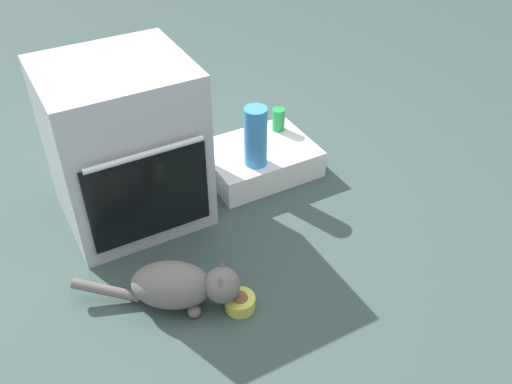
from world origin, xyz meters
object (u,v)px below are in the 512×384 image
object	(u,v)px
oven	(125,145)
cat	(180,285)
water_bottle	(256,137)
soda_can	(278,120)
pantry_cabinet	(259,159)
food_bowl	(240,302)

from	to	relation	value
oven	cat	xyz separation A→B (m)	(-0.03, -0.64, -0.26)
cat	water_bottle	distance (m)	0.84
oven	water_bottle	world-z (taller)	oven
water_bottle	soda_can	bearing A→B (deg)	39.92
soda_can	oven	bearing A→B (deg)	-172.73
water_bottle	soda_can	distance (m)	0.34
oven	cat	distance (m)	0.69
oven	pantry_cabinet	distance (m)	0.73
food_bowl	soda_can	bearing A→B (deg)	51.69
pantry_cabinet	food_bowl	world-z (taller)	pantry_cabinet
water_bottle	food_bowl	bearing A→B (deg)	-123.38
oven	food_bowl	world-z (taller)	oven
oven	pantry_cabinet	world-z (taller)	oven
oven	soda_can	size ratio (longest dim) A/B	6.21
food_bowl	water_bottle	size ratio (longest dim) A/B	0.40
pantry_cabinet	soda_can	xyz separation A→B (m)	(0.18, 0.11, 0.13)
food_bowl	water_bottle	xyz separation A→B (m)	(0.43, 0.66, 0.26)
pantry_cabinet	cat	bearing A→B (deg)	-137.58
cat	pantry_cabinet	bearing A→B (deg)	75.17
oven	pantry_cabinet	size ratio (longest dim) A/B	1.36
food_bowl	cat	size ratio (longest dim) A/B	0.21
pantry_cabinet	water_bottle	world-z (taller)	water_bottle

